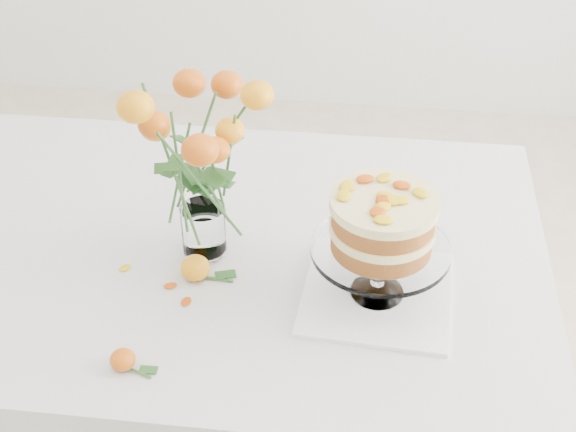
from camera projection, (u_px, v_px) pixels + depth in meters
name	position (u px, v px, depth m)	size (l,w,h in m)	color
table	(199.00, 272.00, 1.68)	(1.43, 0.93, 0.76)	tan
napkin	(376.00, 294.00, 1.50)	(0.27, 0.27, 0.01)	white
cake_stand	(382.00, 228.00, 1.41)	(0.25, 0.25, 0.23)	white
rose_vase	(197.00, 142.00, 1.46)	(0.31, 0.31, 0.44)	white
loose_rose_near	(195.00, 268.00, 1.53)	(0.10, 0.06, 0.05)	#FF9E16
loose_rose_far	(123.00, 360.00, 1.35)	(0.08, 0.04, 0.04)	#C66109
stray_petal_a	(125.00, 268.00, 1.57)	(0.03, 0.02, 0.00)	yellow
stray_petal_b	(170.00, 286.00, 1.52)	(0.03, 0.02, 0.00)	yellow
stray_petal_c	(186.00, 302.00, 1.49)	(0.03, 0.02, 0.00)	yellow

